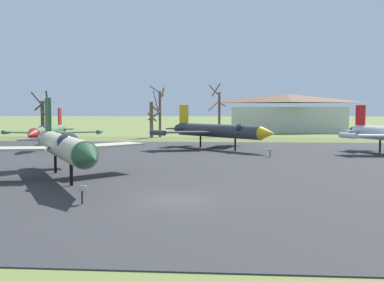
{
  "coord_description": "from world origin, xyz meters",
  "views": [
    {
      "loc": [
        2.54,
        -23.13,
        4.79
      ],
      "look_at": [
        -0.58,
        18.96,
        1.86
      ],
      "focal_mm": 41.65,
      "sensor_mm": 36.0,
      "label": 1
    }
  ],
  "objects_px": {
    "info_placard_rear_left": "(82,193)",
    "visitor_building": "(287,114)",
    "jet_fighter_front_left": "(48,132)",
    "jet_fighter_front_right": "(218,130)",
    "info_placard_front_right": "(270,152)",
    "jet_fighter_rear_left": "(64,146)"
  },
  "relations": [
    {
      "from": "jet_fighter_front_left",
      "to": "info_placard_rear_left",
      "type": "distance_m",
      "value": 35.38
    },
    {
      "from": "jet_fighter_front_left",
      "to": "info_placard_front_right",
      "type": "relative_size",
      "value": 16.43
    },
    {
      "from": "info_placard_front_right",
      "to": "jet_fighter_front_right",
      "type": "bearing_deg",
      "value": 121.75
    },
    {
      "from": "jet_fighter_front_right",
      "to": "visitor_building",
      "type": "relative_size",
      "value": 0.59
    },
    {
      "from": "jet_fighter_front_left",
      "to": "visitor_building",
      "type": "bearing_deg",
      "value": 50.76
    },
    {
      "from": "visitor_building",
      "to": "info_placard_front_right",
      "type": "bearing_deg",
      "value": -99.49
    },
    {
      "from": "jet_fighter_rear_left",
      "to": "info_placard_rear_left",
      "type": "bearing_deg",
      "value": -63.81
    },
    {
      "from": "jet_fighter_front_right",
      "to": "visitor_building",
      "type": "distance_m",
      "value": 45.67
    },
    {
      "from": "jet_fighter_front_right",
      "to": "jet_fighter_rear_left",
      "type": "height_order",
      "value": "jet_fighter_rear_left"
    },
    {
      "from": "jet_fighter_front_right",
      "to": "info_placard_rear_left",
      "type": "relative_size",
      "value": 14.45
    },
    {
      "from": "jet_fighter_front_right",
      "to": "visitor_building",
      "type": "height_order",
      "value": "visitor_building"
    },
    {
      "from": "info_placard_rear_left",
      "to": "visitor_building",
      "type": "xyz_separation_m",
      "value": [
        20.35,
        75.11,
        3.32
      ]
    },
    {
      "from": "jet_fighter_rear_left",
      "to": "info_placard_front_right",
      "type": "bearing_deg",
      "value": 45.56
    },
    {
      "from": "jet_fighter_front_left",
      "to": "visitor_building",
      "type": "height_order",
      "value": "visitor_building"
    },
    {
      "from": "jet_fighter_front_right",
      "to": "info_placard_rear_left",
      "type": "xyz_separation_m",
      "value": [
        -6.37,
        -31.67,
        -1.67
      ]
    },
    {
      "from": "jet_fighter_front_left",
      "to": "jet_fighter_rear_left",
      "type": "bearing_deg",
      "value": -65.76
    },
    {
      "from": "jet_fighter_front_left",
      "to": "jet_fighter_front_right",
      "type": "relative_size",
      "value": 1.03
    },
    {
      "from": "visitor_building",
      "to": "jet_fighter_front_right",
      "type": "bearing_deg",
      "value": -107.84
    },
    {
      "from": "info_placard_rear_left",
      "to": "jet_fighter_front_right",
      "type": "bearing_deg",
      "value": 78.63
    },
    {
      "from": "info_placard_front_right",
      "to": "visitor_building",
      "type": "distance_m",
      "value": 52.82
    },
    {
      "from": "jet_fighter_front_right",
      "to": "jet_fighter_rear_left",
      "type": "bearing_deg",
      "value": -112.56
    },
    {
      "from": "jet_fighter_front_right",
      "to": "info_placard_front_right",
      "type": "distance_m",
      "value": 10.2
    }
  ]
}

